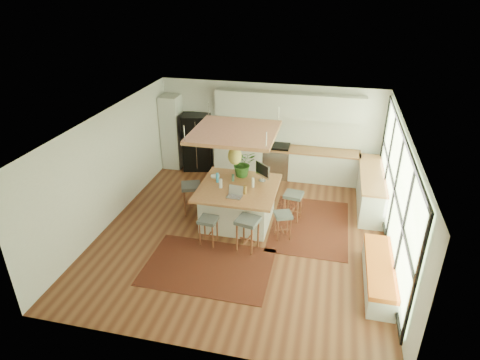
% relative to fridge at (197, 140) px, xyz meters
% --- Properties ---
extents(floor, '(7.00, 7.00, 0.00)m').
position_rel_fridge_xyz_m(floor, '(2.17, -3.20, -0.93)').
color(floor, '#532717').
rests_on(floor, ground).
extents(ceiling, '(7.00, 7.00, 0.00)m').
position_rel_fridge_xyz_m(ceiling, '(2.17, -3.20, 1.78)').
color(ceiling, white).
rests_on(ceiling, ground).
extents(wall_back, '(6.50, 0.00, 6.50)m').
position_rel_fridge_xyz_m(wall_back, '(2.17, 0.30, 0.42)').
color(wall_back, silver).
rests_on(wall_back, ground).
extents(wall_front, '(6.50, 0.00, 6.50)m').
position_rel_fridge_xyz_m(wall_front, '(2.17, -6.70, 0.42)').
color(wall_front, silver).
rests_on(wall_front, ground).
extents(wall_left, '(0.00, 7.00, 7.00)m').
position_rel_fridge_xyz_m(wall_left, '(-1.08, -3.20, 0.42)').
color(wall_left, silver).
rests_on(wall_left, ground).
extents(wall_right, '(0.00, 7.00, 7.00)m').
position_rel_fridge_xyz_m(wall_right, '(5.42, -3.20, 0.42)').
color(wall_right, silver).
rests_on(wall_right, ground).
extents(window_wall, '(0.10, 6.20, 2.60)m').
position_rel_fridge_xyz_m(window_wall, '(5.39, -3.20, 0.47)').
color(window_wall, black).
rests_on(window_wall, wall_right).
extents(pantry, '(0.55, 0.60, 2.25)m').
position_rel_fridge_xyz_m(pantry, '(-0.78, -0.02, 0.20)').
color(pantry, silver).
rests_on(pantry, floor).
extents(back_counter_base, '(4.20, 0.60, 0.88)m').
position_rel_fridge_xyz_m(back_counter_base, '(2.72, -0.02, -0.49)').
color(back_counter_base, silver).
rests_on(back_counter_base, floor).
extents(back_counter_top, '(4.24, 0.64, 0.05)m').
position_rel_fridge_xyz_m(back_counter_top, '(2.72, -0.02, -0.03)').
color(back_counter_top, '#945734').
rests_on(back_counter_top, back_counter_base).
extents(backsplash, '(4.20, 0.02, 0.80)m').
position_rel_fridge_xyz_m(backsplash, '(2.72, 0.28, 0.43)').
color(backsplash, white).
rests_on(backsplash, wall_back).
extents(upper_cabinets, '(4.20, 0.34, 0.70)m').
position_rel_fridge_xyz_m(upper_cabinets, '(2.72, 0.12, 1.22)').
color(upper_cabinets, silver).
rests_on(upper_cabinets, wall_back).
extents(range, '(0.76, 0.62, 1.00)m').
position_rel_fridge_xyz_m(range, '(2.47, -0.02, -0.43)').
color(range, '#A5A5AA').
rests_on(range, floor).
extents(right_counter_base, '(0.60, 2.50, 0.88)m').
position_rel_fridge_xyz_m(right_counter_base, '(5.10, -1.20, -0.49)').
color(right_counter_base, silver).
rests_on(right_counter_base, floor).
extents(right_counter_top, '(0.64, 2.54, 0.05)m').
position_rel_fridge_xyz_m(right_counter_top, '(5.10, -1.20, -0.03)').
color(right_counter_top, '#945734').
rests_on(right_counter_top, right_counter_base).
extents(window_bench, '(0.52, 2.00, 0.50)m').
position_rel_fridge_xyz_m(window_bench, '(5.12, -4.40, -0.68)').
color(window_bench, silver).
rests_on(window_bench, floor).
extents(ceiling_panel, '(1.86, 1.86, 0.80)m').
position_rel_fridge_xyz_m(ceiling_panel, '(1.87, -2.80, 1.12)').
color(ceiling_panel, '#945734').
rests_on(ceiling_panel, ceiling).
extents(rug_near, '(2.60, 1.80, 0.01)m').
position_rel_fridge_xyz_m(rug_near, '(1.73, -4.64, -0.92)').
color(rug_near, black).
rests_on(rug_near, floor).
extents(rug_right, '(1.80, 2.60, 0.01)m').
position_rel_fridge_xyz_m(rug_right, '(3.67, -2.57, -0.92)').
color(rug_right, black).
rests_on(rug_right, floor).
extents(fridge, '(0.99, 0.85, 1.72)m').
position_rel_fridge_xyz_m(fridge, '(0.00, 0.00, 0.00)').
color(fridge, black).
rests_on(fridge, floor).
extents(island, '(1.85, 1.85, 0.93)m').
position_rel_fridge_xyz_m(island, '(1.93, -2.73, -0.46)').
color(island, '#945734').
rests_on(island, floor).
extents(stool_near_left, '(0.41, 0.41, 0.66)m').
position_rel_fridge_xyz_m(stool_near_left, '(1.51, -3.84, -0.57)').
color(stool_near_left, '#414648').
rests_on(stool_near_left, floor).
extents(stool_near_right, '(0.55, 0.55, 0.78)m').
position_rel_fridge_xyz_m(stool_near_right, '(2.40, -3.83, -0.57)').
color(stool_near_right, '#414648').
rests_on(stool_near_right, floor).
extents(stool_right_front, '(0.49, 0.49, 0.64)m').
position_rel_fridge_xyz_m(stool_right_front, '(3.08, -3.22, -0.57)').
color(stool_right_front, '#414648').
rests_on(stool_right_front, floor).
extents(stool_right_back, '(0.48, 0.48, 0.72)m').
position_rel_fridge_xyz_m(stool_right_back, '(3.21, -2.37, -0.57)').
color(stool_right_back, '#414648').
rests_on(stool_right_back, floor).
extents(stool_left_side, '(0.60, 0.60, 0.79)m').
position_rel_fridge_xyz_m(stool_left_side, '(0.69, -2.61, -0.57)').
color(stool_left_side, '#414648').
rests_on(stool_left_side, floor).
extents(laptop, '(0.37, 0.39, 0.25)m').
position_rel_fridge_xyz_m(laptop, '(1.96, -3.25, 0.12)').
color(laptop, '#A5A5AA').
rests_on(laptop, island).
extents(monitor, '(0.49, 0.47, 0.46)m').
position_rel_fridge_xyz_m(monitor, '(2.42, -2.29, 0.26)').
color(monitor, '#A5A5AA').
rests_on(monitor, island).
extents(microwave, '(0.67, 0.50, 0.40)m').
position_rel_fridge_xyz_m(microwave, '(1.04, -0.06, 0.20)').
color(microwave, '#A5A5AA').
rests_on(microwave, back_counter_top).
extents(island_plant, '(0.86, 0.89, 0.53)m').
position_rel_fridge_xyz_m(island_plant, '(1.90, -2.11, 0.27)').
color(island_plant, '#1E4C19').
rests_on(island_plant, island).
extents(island_bowl, '(0.29, 0.29, 0.06)m').
position_rel_fridge_xyz_m(island_bowl, '(1.27, -2.39, 0.03)').
color(island_bowl, silver).
rests_on(island_bowl, island).
extents(island_bottle_0, '(0.07, 0.07, 0.19)m').
position_rel_fridge_xyz_m(island_bottle_0, '(1.38, -2.63, 0.10)').
color(island_bottle_0, '#3AA6E8').
rests_on(island_bottle_0, island).
extents(island_bottle_1, '(0.07, 0.07, 0.19)m').
position_rel_fridge_xyz_m(island_bottle_1, '(1.53, -2.88, 0.10)').
color(island_bottle_1, silver).
rests_on(island_bottle_1, island).
extents(island_bottle_2, '(0.07, 0.07, 0.19)m').
position_rel_fridge_xyz_m(island_bottle_2, '(2.18, -3.03, 0.10)').
color(island_bottle_2, olive).
rests_on(island_bottle_2, island).
extents(island_bottle_3, '(0.07, 0.07, 0.19)m').
position_rel_fridge_xyz_m(island_bottle_3, '(2.28, -2.68, 0.10)').
color(island_bottle_3, silver).
rests_on(island_bottle_3, island).
extents(island_bottle_4, '(0.07, 0.07, 0.19)m').
position_rel_fridge_xyz_m(island_bottle_4, '(1.73, -2.48, 0.10)').
color(island_bottle_4, '#437057').
rests_on(island_bottle_4, island).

